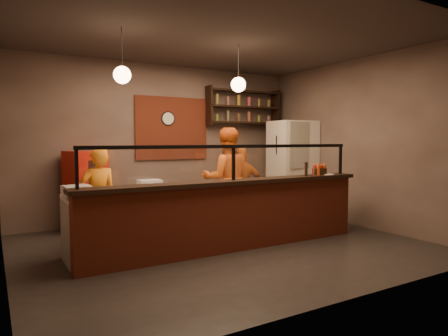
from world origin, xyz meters
TOP-DOWN VIEW (x-y plane):
  - floor at (0.00, 0.00)m, footprint 6.00×6.00m
  - ceiling at (0.00, 0.00)m, footprint 6.00×6.00m
  - wall_back at (0.00, 2.50)m, footprint 6.00×0.00m
  - wall_left at (-3.00, 0.00)m, footprint 0.00×5.00m
  - wall_right at (3.00, 0.00)m, footprint 0.00×5.00m
  - wall_front at (0.00, -2.50)m, footprint 6.00×0.00m
  - brick_patch at (0.20, 2.47)m, footprint 1.60×0.04m
  - service_counter at (0.00, -0.30)m, footprint 4.60×0.25m
  - counter_ledge at (0.00, -0.30)m, footprint 4.70×0.37m
  - worktop_cabinet at (0.00, 0.20)m, footprint 4.60×0.75m
  - worktop at (0.00, 0.20)m, footprint 4.60×0.75m
  - sneeze_guard at (0.00, -0.30)m, footprint 4.50×0.05m
  - wall_shelving at (1.90, 2.32)m, footprint 1.84×0.28m
  - wall_clock at (0.10, 2.46)m, footprint 0.30×0.04m
  - pendant_left at (-1.50, 0.20)m, footprint 0.24×0.24m
  - pendant_right at (0.40, 0.20)m, footprint 0.24×0.24m
  - cook_left at (-1.69, 0.91)m, footprint 0.60×0.43m
  - cook_mid at (0.63, 0.97)m, footprint 1.10×0.97m
  - cook_right at (1.10, 1.14)m, footprint 0.96×0.68m
  - fridge at (2.60, 1.45)m, footprint 0.94×0.89m
  - red_cooler at (-1.63, 2.15)m, footprint 0.76×0.73m
  - pizza_dough at (0.43, 0.10)m, footprint 0.49×0.49m
  - prep_tub_a at (-1.08, 0.33)m, footprint 0.34×0.27m
  - prep_tub_b at (-2.15, 0.17)m, footprint 0.37×0.32m
  - prep_tub_c at (-2.15, 0.03)m, footprint 0.32×0.25m
  - rolling_pin at (-1.75, 0.27)m, footprint 0.31×0.20m
  - condiment_caddy at (1.76, -0.26)m, footprint 0.24×0.22m
  - pepper_mill at (1.39, -0.35)m, footprint 0.06×0.06m
  - small_plate at (1.88, -0.34)m, footprint 0.25×0.25m

SIDE VIEW (x-z plane):
  - floor at x=0.00m, z-range 0.00..0.00m
  - worktop_cabinet at x=0.00m, z-range 0.00..0.85m
  - service_counter at x=0.00m, z-range 0.00..1.00m
  - red_cooler at x=-1.63m, z-range 0.00..1.46m
  - cook_right at x=1.10m, z-range 0.00..1.51m
  - cook_left at x=-1.69m, z-range 0.00..1.53m
  - worktop at x=0.00m, z-range 0.85..0.90m
  - pizza_dough at x=0.43m, z-range 0.90..0.91m
  - rolling_pin at x=-1.75m, z-range 0.90..0.95m
  - cook_mid at x=0.63m, z-range 0.00..1.88m
  - prep_tub_c at x=-2.15m, z-range 0.90..1.06m
  - prep_tub_b at x=-2.15m, z-range 0.90..1.06m
  - prep_tub_a at x=-1.08m, z-range 0.90..1.06m
  - counter_ledge at x=0.00m, z-range 1.00..1.06m
  - fridge at x=2.60m, z-range 0.00..2.07m
  - small_plate at x=1.88m, z-range 1.06..1.07m
  - condiment_caddy at x=1.76m, z-range 1.06..1.17m
  - pepper_mill at x=1.39m, z-range 1.06..1.29m
  - sneeze_guard at x=0.00m, z-range 1.11..1.63m
  - wall_back at x=0.00m, z-range -1.40..4.60m
  - wall_left at x=-3.00m, z-range -0.90..4.10m
  - wall_right at x=3.00m, z-range -0.90..4.10m
  - wall_front at x=0.00m, z-range -1.40..4.60m
  - brick_patch at x=0.20m, z-range 1.25..2.55m
  - wall_clock at x=0.10m, z-range 1.95..2.25m
  - wall_shelving at x=1.90m, z-range 1.98..2.83m
  - pendant_left at x=-1.50m, z-range 2.17..2.94m
  - pendant_right at x=0.40m, z-range 2.17..2.94m
  - ceiling at x=0.00m, z-range 3.20..3.20m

